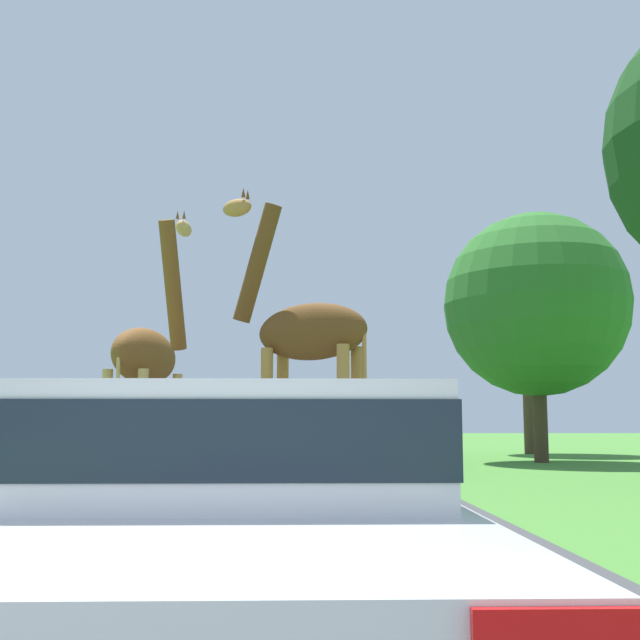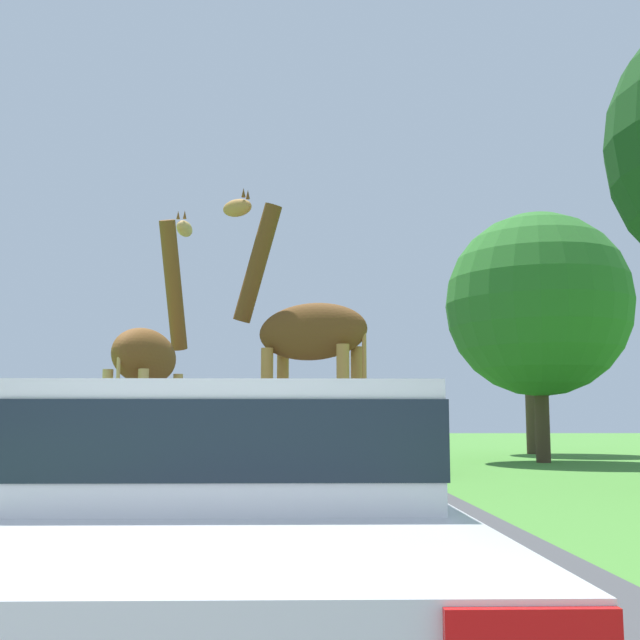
{
  "view_description": "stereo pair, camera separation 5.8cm",
  "coord_description": "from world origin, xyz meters",
  "px_view_note": "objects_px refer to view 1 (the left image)",
  "views": [
    {
      "loc": [
        0.87,
        0.17,
        1.16
      ],
      "look_at": [
        1.2,
        12.68,
        2.75
      ],
      "focal_mm": 45.0,
      "sensor_mm": 36.0,
      "label": 1
    },
    {
      "loc": [
        0.93,
        0.17,
        1.16
      ],
      "look_at": [
        1.2,
        12.68,
        2.75
      ],
      "focal_mm": 45.0,
      "sensor_mm": 36.0,
      "label": 2
    }
  ],
  "objects_px": {
    "car_far_ahead": "(299,437)",
    "tree_left_edge": "(525,282)",
    "car_queue_right": "(374,441)",
    "car_queue_left": "(228,436)",
    "car_verge_right": "(144,437)",
    "giraffe_companion": "(149,355)",
    "tree_right_cluster": "(536,305)",
    "giraffe_near_road": "(304,343)",
    "car_lead_maroon": "(241,520)"
  },
  "relations": [
    {
      "from": "car_far_ahead",
      "to": "car_verge_right",
      "type": "xyz_separation_m",
      "value": [
        -3.42,
        -6.63,
        0.13
      ]
    },
    {
      "from": "car_far_ahead",
      "to": "tree_left_edge",
      "type": "bearing_deg",
      "value": 27.37
    },
    {
      "from": "car_queue_left",
      "to": "car_verge_right",
      "type": "bearing_deg",
      "value": -94.27
    },
    {
      "from": "car_queue_left",
      "to": "giraffe_companion",
      "type": "bearing_deg",
      "value": -89.9
    },
    {
      "from": "giraffe_companion",
      "to": "car_queue_left",
      "type": "bearing_deg",
      "value": 103.27
    },
    {
      "from": "tree_left_edge",
      "to": "giraffe_near_road",
      "type": "bearing_deg",
      "value": -116.8
    },
    {
      "from": "tree_left_edge",
      "to": "car_queue_left",
      "type": "bearing_deg",
      "value": 177.84
    },
    {
      "from": "car_queue_right",
      "to": "tree_right_cluster",
      "type": "height_order",
      "value": "tree_right_cluster"
    },
    {
      "from": "tree_right_cluster",
      "to": "car_lead_maroon",
      "type": "bearing_deg",
      "value": -110.57
    },
    {
      "from": "giraffe_companion",
      "to": "tree_right_cluster",
      "type": "bearing_deg",
      "value": 57.58
    },
    {
      "from": "car_lead_maroon",
      "to": "giraffe_companion",
      "type": "bearing_deg",
      "value": 103.07
    },
    {
      "from": "car_lead_maroon",
      "to": "car_queue_right",
      "type": "distance_m",
      "value": 15.02
    },
    {
      "from": "giraffe_near_road",
      "to": "car_queue_right",
      "type": "height_order",
      "value": "giraffe_near_road"
    },
    {
      "from": "car_queue_left",
      "to": "tree_right_cluster",
      "type": "distance_m",
      "value": 12.13
    },
    {
      "from": "car_lead_maroon",
      "to": "tree_left_edge",
      "type": "bearing_deg",
      "value": 71.12
    },
    {
      "from": "giraffe_near_road",
      "to": "car_queue_left",
      "type": "distance_m",
      "value": 17.09
    },
    {
      "from": "giraffe_companion",
      "to": "car_verge_right",
      "type": "xyz_separation_m",
      "value": [
        -0.88,
        4.4,
        -1.48
      ]
    },
    {
      "from": "car_lead_maroon",
      "to": "car_queue_left",
      "type": "relative_size",
      "value": 1.14
    },
    {
      "from": "car_far_ahead",
      "to": "tree_right_cluster",
      "type": "distance_m",
      "value": 8.09
    },
    {
      "from": "car_queue_left",
      "to": "tree_right_cluster",
      "type": "bearing_deg",
      "value": -34.49
    },
    {
      "from": "car_queue_right",
      "to": "tree_left_edge",
      "type": "distance_m",
      "value": 13.45
    },
    {
      "from": "car_queue_right",
      "to": "car_far_ahead",
      "type": "xyz_separation_m",
      "value": [
        -1.73,
        5.98,
        -0.02
      ]
    },
    {
      "from": "giraffe_companion",
      "to": "car_lead_maroon",
      "type": "bearing_deg",
      "value": -63.76
    },
    {
      "from": "car_queue_left",
      "to": "car_verge_right",
      "type": "distance_m",
      "value": 11.39
    },
    {
      "from": "giraffe_near_road",
      "to": "car_queue_right",
      "type": "relative_size",
      "value": 1.24
    },
    {
      "from": "giraffe_companion",
      "to": "car_lead_maroon",
      "type": "distance_m",
      "value": 10.22
    },
    {
      "from": "giraffe_near_road",
      "to": "car_queue_left",
      "type": "xyz_separation_m",
      "value": [
        -2.65,
        16.79,
        -1.74
      ]
    },
    {
      "from": "giraffe_near_road",
      "to": "car_verge_right",
      "type": "distance_m",
      "value": 6.65
    },
    {
      "from": "giraffe_near_road",
      "to": "car_queue_left",
      "type": "relative_size",
      "value": 1.28
    },
    {
      "from": "car_queue_left",
      "to": "car_lead_maroon",
      "type": "bearing_deg",
      "value": -84.84
    },
    {
      "from": "giraffe_companion",
      "to": "car_far_ahead",
      "type": "relative_size",
      "value": 1.27
    },
    {
      "from": "car_verge_right",
      "to": "tree_right_cluster",
      "type": "height_order",
      "value": "tree_right_cluster"
    },
    {
      "from": "car_queue_right",
      "to": "car_verge_right",
      "type": "distance_m",
      "value": 5.19
    },
    {
      "from": "car_queue_right",
      "to": "car_verge_right",
      "type": "relative_size",
      "value": 0.91
    },
    {
      "from": "giraffe_companion",
      "to": "car_far_ahead",
      "type": "xyz_separation_m",
      "value": [
        2.55,
        11.03,
        -1.6
      ]
    },
    {
      "from": "car_queue_right",
      "to": "tree_right_cluster",
      "type": "distance_m",
      "value": 7.68
    },
    {
      "from": "tree_right_cluster",
      "to": "tree_left_edge",
      "type": "bearing_deg",
      "value": 76.63
    },
    {
      "from": "tree_left_edge",
      "to": "tree_right_cluster",
      "type": "relative_size",
      "value": 1.2
    },
    {
      "from": "giraffe_near_road",
      "to": "car_verge_right",
      "type": "xyz_separation_m",
      "value": [
        -3.5,
        5.43,
        -1.58
      ]
    },
    {
      "from": "car_verge_right",
      "to": "tree_left_edge",
      "type": "distance_m",
      "value": 16.97
    },
    {
      "from": "car_lead_maroon",
      "to": "car_far_ahead",
      "type": "distance_m",
      "value": 20.86
    },
    {
      "from": "giraffe_companion",
      "to": "tree_right_cluster",
      "type": "distance_m",
      "value": 13.41
    },
    {
      "from": "giraffe_companion",
      "to": "car_far_ahead",
      "type": "distance_m",
      "value": 11.43
    },
    {
      "from": "giraffe_near_road",
      "to": "car_lead_maroon",
      "type": "xyz_separation_m",
      "value": [
        -0.34,
        -8.8,
        -1.67
      ]
    },
    {
      "from": "giraffe_companion",
      "to": "tree_right_cluster",
      "type": "relative_size",
      "value": 0.71
    },
    {
      "from": "car_queue_right",
      "to": "giraffe_companion",
      "type": "bearing_deg",
      "value": -130.25
    },
    {
      "from": "giraffe_near_road",
      "to": "tree_right_cluster",
      "type": "bearing_deg",
      "value": -3.8
    },
    {
      "from": "car_queue_right",
      "to": "car_queue_left",
      "type": "distance_m",
      "value": 11.54
    },
    {
      "from": "tree_left_edge",
      "to": "tree_right_cluster",
      "type": "height_order",
      "value": "tree_left_edge"
    },
    {
      "from": "tree_right_cluster",
      "to": "car_queue_left",
      "type": "bearing_deg",
      "value": 145.51
    }
  ]
}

